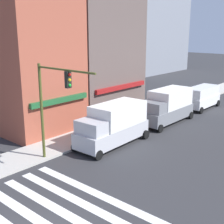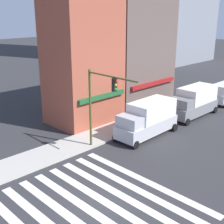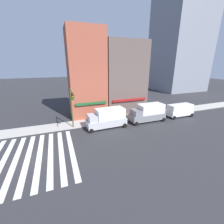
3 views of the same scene
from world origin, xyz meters
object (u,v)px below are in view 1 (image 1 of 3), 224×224
Objects in this scene: box_truck_silver at (113,124)px; box_truck_grey at (167,106)px; traffic_signal at (52,98)px; van_white at (202,97)px; pedestrian_red_jacket at (79,130)px; pedestrian_white_shirt at (110,116)px.

box_truck_silver is 1.01× the size of box_truck_grey.
traffic_signal is at bearing 171.67° from box_truck_silver.
pedestrian_red_jacket is at bearing 172.64° from van_white.
pedestrian_white_shirt is (7.77, 2.21, -3.23)m from traffic_signal.
van_white is at bearing -0.10° from box_truck_grey.
box_truck_silver is 3.97m from pedestrian_white_shirt.
box_truck_silver reaches higher than pedestrian_white_shirt.
pedestrian_white_shirt is at bearing 166.42° from van_white.
pedestrian_red_jacket is at bearing -76.32° from pedestrian_white_shirt.
traffic_signal reaches higher than van_white.
traffic_signal reaches higher than box_truck_silver.
box_truck_silver is 3.54× the size of pedestrian_red_jacket.
box_truck_silver is at bearing 179.90° from box_truck_grey.
pedestrian_red_jacket is (3.42, 1.45, -3.23)m from traffic_signal.
van_white is at bearing -1.70° from box_truck_silver.
pedestrian_white_shirt is at bearing 148.94° from box_truck_grey.
van_white is 2.83× the size of pedestrian_white_shirt.
traffic_signal is at bearing 177.22° from box_truck_grey.
box_truck_grey is (12.43, -0.58, -2.71)m from traffic_signal.
box_truck_grey is at bearing -1.70° from box_truck_silver.
van_white is (7.09, -0.00, -0.30)m from box_truck_grey.
traffic_signal is 5.72m from box_truck_silver.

